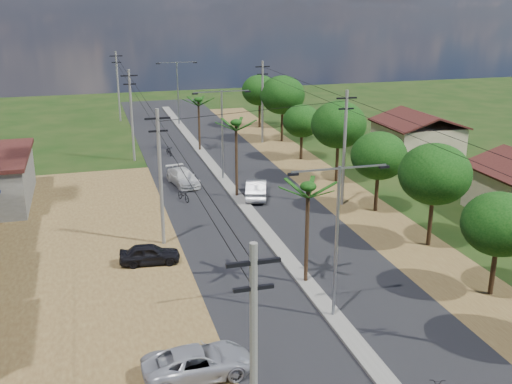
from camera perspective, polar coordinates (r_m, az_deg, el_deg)
The scene contains 31 objects.
ground at distance 31.34m, azimuth 7.34°, elevation -11.79°, with size 160.00×160.00×0.00m, color black.
road at distance 44.18m, azimuth -0.25°, elevation -2.49°, with size 12.00×110.00×0.04m, color black.
median at distance 46.88m, azimuth -1.24°, elevation -1.17°, with size 1.00×90.00×0.18m, color #605E56.
dirt_lot_west at distance 36.52m, azimuth -20.58°, elevation -8.31°, with size 18.00×46.00×0.04m, color brown.
dirt_shoulder_east at distance 47.05m, azimuth 9.77°, elevation -1.46°, with size 5.00×90.00×0.03m, color brown.
house_east_far at distance 63.23m, azimuth 15.14°, elevation 5.44°, with size 7.60×7.50×4.60m.
tree_east_b at distance 34.14m, azimuth 22.16°, elevation -2.86°, with size 4.00×4.00×5.83m.
tree_east_c at distance 39.53m, azimuth 16.66°, elevation 1.64°, with size 4.60×4.60×6.83m.
tree_east_d at distance 45.35m, azimuth 11.62°, elevation 3.40°, with size 4.20×4.20×6.13m.
tree_east_e at distance 52.29m, azimuth 7.88°, elevation 6.37°, with size 4.80×4.80×7.14m.
tree_east_f at distance 59.64m, azimuth 4.40°, elevation 6.75°, with size 3.80×3.80×5.52m.
tree_east_g at distance 67.04m, azimuth 2.53°, elevation 9.21°, with size 5.00×5.00×7.38m.
tree_east_h at distance 74.59m, azimuth 0.35°, elevation 9.66°, with size 4.40×4.40×6.52m.
palm_median_near at distance 32.50m, azimuth 4.98°, elevation 0.09°, with size 2.00×2.00×6.15m.
palm_median_mid at distance 47.20m, azimuth -1.91°, elevation 6.28°, with size 2.00×2.00×6.55m.
palm_median_far at distance 62.70m, azimuth -5.51°, elevation 8.55°, with size 2.00×2.00×5.85m.
streetlight_near at distance 29.27m, azimuth 7.71°, elevation -3.63°, with size 5.10×0.18×8.00m.
streetlight_mid at distance 52.19m, azimuth -3.24°, elevation 6.15°, with size 5.10×0.18×8.00m.
streetlight_far at distance 76.43m, azimuth -7.47°, elevation 9.83°, with size 5.10×0.18×8.00m.
utility_pole_w_a at distance 18.80m, azimuth -0.22°, elevation -16.87°, with size 1.60×0.24×9.00m.
utility_pole_w_b at distance 38.61m, azimuth -9.10°, elevation 1.63°, with size 1.60×0.24×9.00m.
utility_pole_w_c at distance 59.96m, azimuth -11.77°, elevation 7.33°, with size 1.60×0.24×9.00m.
utility_pole_w_d at distance 80.67m, azimuth -13.01°, elevation 9.93°, with size 1.60×0.24×9.00m.
utility_pole_e_b at distance 46.17m, azimuth 8.43°, elevation 4.38°, with size 1.60×0.24×9.00m.
utility_pole_e_c at distance 66.43m, azimuth 0.62°, elevation 8.73°, with size 1.60×0.24×9.00m.
car_silver_mid at distance 48.39m, azimuth 0.03°, elevation 0.29°, with size 1.60×4.60×1.51m, color #A1A2A9.
car_white_far at distance 52.13m, azimuth -6.96°, elevation 1.36°, with size 1.88×4.61×1.34m, color beige.
car_parked_silver at distance 26.67m, azimuth -5.53°, elevation -15.90°, with size 2.20×4.77×1.32m, color #A1A2A9.
car_parked_dark at distance 37.18m, azimuth -10.09°, elevation -5.87°, with size 1.47×3.64×1.24m, color black.
moto_rider_west_a at distance 48.05m, azimuth -6.91°, elevation -0.33°, with size 0.63×1.81×0.95m, color black.
moto_rider_west_b at distance 62.18m, azimuth -8.30°, elevation 3.86°, with size 0.45×1.59×0.95m, color black.
Camera 1 is at (-11.16, -24.84, 15.52)m, focal length 42.00 mm.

